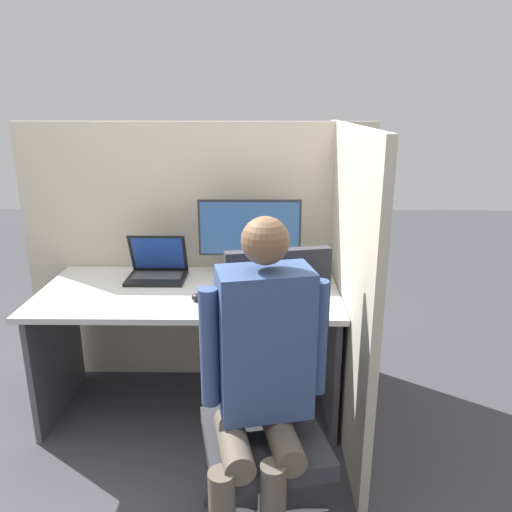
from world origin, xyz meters
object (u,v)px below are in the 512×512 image
(stapler, at_px, (318,277))
(laptop, at_px, (157,270))
(office_chair, at_px, (270,394))
(person, at_px, (262,371))
(carrot_toy, at_px, (238,302))
(coffee_mug, at_px, (320,268))
(paper_box, at_px, (250,273))
(monitor, at_px, (250,231))

(stapler, bearing_deg, laptop, 178.00)
(laptop, bearing_deg, office_chair, -54.73)
(office_chair, bearing_deg, person, -102.14)
(carrot_toy, bearing_deg, coffee_mug, 46.47)
(stapler, bearing_deg, office_chair, -107.97)
(paper_box, bearing_deg, person, -86.22)
(laptop, relative_size, carrot_toy, 2.59)
(office_chair, relative_size, coffee_mug, 12.78)
(stapler, distance_m, person, 1.08)
(carrot_toy, bearing_deg, laptop, 139.38)
(paper_box, relative_size, stapler, 1.83)
(paper_box, distance_m, stapler, 0.39)
(paper_box, distance_m, coffee_mug, 0.41)
(paper_box, bearing_deg, monitor, 90.00)
(stapler, xyz_separation_m, carrot_toy, (-0.43, -0.38, -0.00))
(coffee_mug, bearing_deg, laptop, -175.95)
(laptop, distance_m, person, 1.22)
(laptop, distance_m, stapler, 0.91)
(stapler, distance_m, coffee_mug, 0.10)
(paper_box, distance_m, office_chair, 0.95)
(carrot_toy, bearing_deg, person, -79.74)
(laptop, distance_m, carrot_toy, 0.63)
(paper_box, xyz_separation_m, stapler, (0.39, -0.06, -0.00))
(paper_box, bearing_deg, stapler, -8.39)
(monitor, distance_m, office_chair, 1.03)
(paper_box, xyz_separation_m, office_chair, (0.11, -0.92, -0.21))
(monitor, bearing_deg, coffee_mug, 5.31)
(laptop, bearing_deg, person, -60.58)
(stapler, bearing_deg, paper_box, 171.61)
(office_chair, xyz_separation_m, coffee_mug, (0.30, 0.96, 0.22))
(monitor, relative_size, office_chair, 0.51)
(office_chair, xyz_separation_m, person, (-0.04, -0.16, 0.20))
(coffee_mug, bearing_deg, person, -106.67)
(office_chair, relative_size, person, 0.85)
(monitor, distance_m, stapler, 0.46)
(carrot_toy, distance_m, office_chair, 0.55)
(paper_box, xyz_separation_m, coffee_mug, (0.41, 0.04, 0.02))
(monitor, relative_size, coffee_mug, 6.49)
(paper_box, distance_m, person, 1.09)
(paper_box, height_order, coffee_mug, coffee_mug)
(office_chair, bearing_deg, coffee_mug, 72.58)
(stapler, xyz_separation_m, person, (-0.32, -1.03, -0.00))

